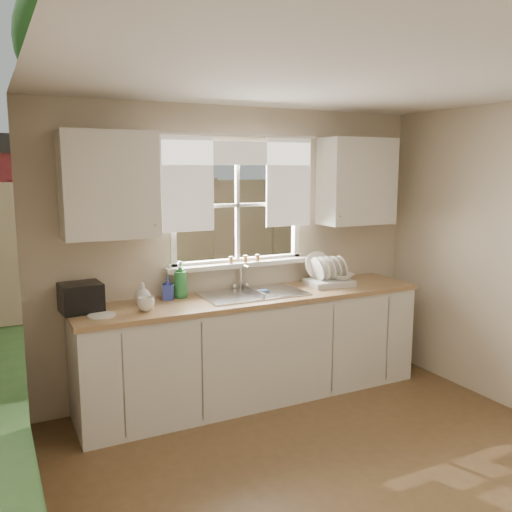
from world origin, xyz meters
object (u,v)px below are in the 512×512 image
soap_bottle_a (180,280)px  dish_rack (328,276)px  cup (146,304)px  black_appliance (81,297)px

soap_bottle_a → dish_rack: bearing=-25.0°
soap_bottle_a → cup: (-0.37, -0.29, -0.10)m
dish_rack → black_appliance: dish_rack is taller
cup → black_appliance: size_ratio=0.45×
dish_rack → cup: (-1.75, -0.14, -0.03)m
black_appliance → cup: bearing=-28.9°
dish_rack → cup: dish_rack is taller
soap_bottle_a → cup: 0.48m
soap_bottle_a → black_appliance: bearing=167.4°
cup → black_appliance: (-0.44, 0.20, 0.06)m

